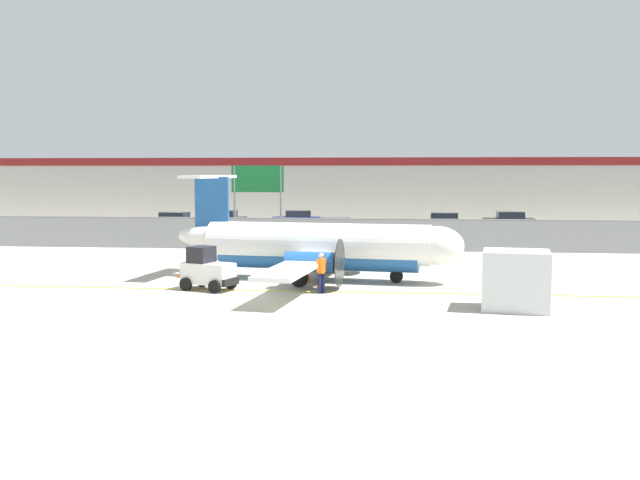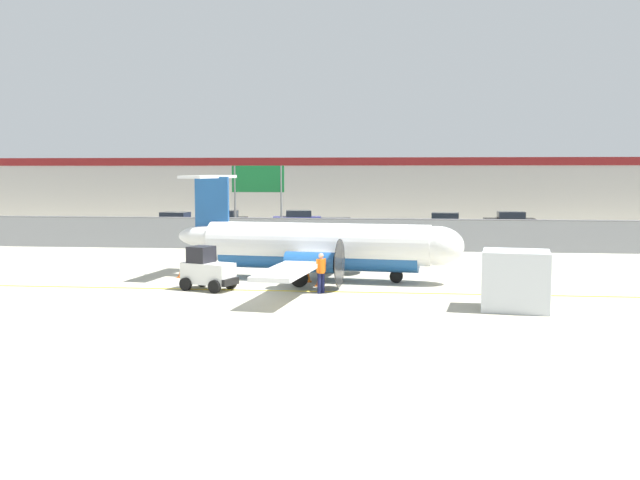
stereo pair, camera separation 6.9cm
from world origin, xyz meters
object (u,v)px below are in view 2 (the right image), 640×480
at_px(parked_car_1, 223,220).
at_px(parked_car_4, 401,230).
at_px(traffic_cone_near_left, 181,271).
at_px(traffic_cone_far_right, 198,268).
at_px(ground_crew_worker, 321,271).
at_px(parked_car_5, 447,222).
at_px(cargo_container, 516,280).
at_px(parked_car_3, 337,229).
at_px(highway_sign, 258,186).
at_px(parked_car_0, 174,222).
at_px(traffic_cone_far_left, 319,279).
at_px(commuter_airplane, 323,246).
at_px(parked_car_2, 298,220).
at_px(baggage_tug, 207,270).
at_px(parked_car_6, 510,221).
at_px(traffic_cone_near_right, 308,275).

height_order(parked_car_1, parked_car_4, same).
height_order(traffic_cone_near_left, traffic_cone_far_right, same).
distance_m(ground_crew_worker, parked_car_5, 31.10).
height_order(cargo_container, parked_car_5, cargo_container).
bearing_deg(parked_car_3, highway_sign, -144.58).
distance_m(parked_car_0, parked_car_5, 22.84).
relative_size(parked_car_4, highway_sign, 0.77).
distance_m(parked_car_1, highway_sign, 14.93).
relative_size(traffic_cone_far_left, traffic_cone_far_right, 1.00).
relative_size(commuter_airplane, parked_car_3, 3.68).
bearing_deg(parked_car_2, cargo_container, 102.85).
bearing_deg(baggage_tug, parked_car_6, 81.87).
relative_size(commuter_airplane, parked_car_2, 3.66).
relative_size(traffic_cone_far_left, highway_sign, 0.12).
relative_size(traffic_cone_near_right, traffic_cone_far_right, 1.00).
height_order(ground_crew_worker, traffic_cone_far_right, ground_crew_worker).
bearing_deg(baggage_tug, parked_car_1, 123.45).
xyz_separation_m(traffic_cone_near_left, traffic_cone_near_right, (6.25, -0.70, 0.00)).
bearing_deg(commuter_airplane, traffic_cone_near_left, -173.38).
xyz_separation_m(baggage_tug, parked_car_1, (-7.08, 31.37, 0.04)).
height_order(baggage_tug, parked_car_4, baggage_tug).
relative_size(traffic_cone_near_left, parked_car_5, 0.15).
xyz_separation_m(parked_car_2, parked_car_6, (18.24, 0.03, 0.00)).
bearing_deg(traffic_cone_near_right, commuter_airplane, 44.63).
xyz_separation_m(traffic_cone_far_right, parked_car_2, (1.21, 27.39, 0.58)).
relative_size(traffic_cone_near_left, traffic_cone_far_left, 1.00).
distance_m(traffic_cone_near_left, parked_car_5, 30.24).
distance_m(commuter_airplane, highway_sign, 16.10).
xyz_separation_m(parked_car_1, parked_car_3, (10.83, -8.86, 0.00)).
distance_m(parked_car_2, parked_car_3, 10.49).
distance_m(parked_car_1, parked_car_5, 19.38).
relative_size(traffic_cone_far_left, parked_car_2, 0.15).
xyz_separation_m(parked_car_3, highway_sign, (-5.03, -4.51, 3.24)).
height_order(traffic_cone_far_right, parked_car_5, parked_car_5).
xyz_separation_m(commuter_airplane, parked_car_1, (-11.77, 28.11, -0.71)).
height_order(parked_car_3, parked_car_4, same).
xyz_separation_m(ground_crew_worker, traffic_cone_far_right, (-6.76, 5.03, -0.64)).
xyz_separation_m(commuter_airplane, highway_sign, (-5.97, 14.74, 2.54)).
relative_size(cargo_container, traffic_cone_near_right, 4.18).
bearing_deg(parked_car_0, traffic_cone_far_left, 126.43).
height_order(traffic_cone_near_left, parked_car_4, parked_car_4).
bearing_deg(traffic_cone_near_left, parked_car_6, 55.35).
relative_size(parked_car_1, parked_car_6, 1.02).
relative_size(cargo_container, parked_car_6, 0.64).
bearing_deg(cargo_container, parked_car_4, 108.03).
height_order(traffic_cone_far_left, parked_car_3, parked_car_3).
xyz_separation_m(parked_car_0, highway_sign, (9.27, -10.37, 3.24)).
bearing_deg(highway_sign, traffic_cone_far_left, -70.04).
height_order(traffic_cone_far_left, traffic_cone_far_right, same).
relative_size(traffic_cone_near_left, parked_car_2, 0.15).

